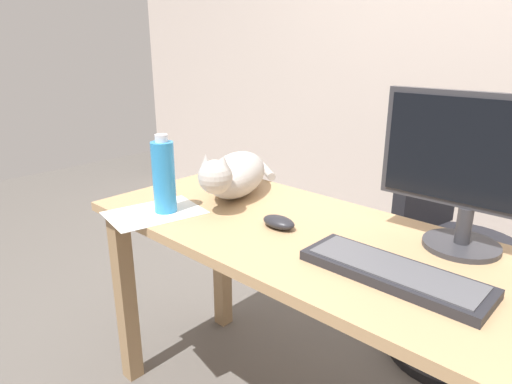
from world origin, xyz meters
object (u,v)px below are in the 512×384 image
at_px(monitor, 473,167).
at_px(computer_mouse, 279,222).
at_px(office_chair, 447,266).
at_px(cat, 235,174).
at_px(keyboard, 393,273).
at_px(water_bottle, 164,176).

height_order(monitor, computer_mouse, monitor).
distance_m(office_chair, cat, 0.96).
distance_m(office_chair, keyboard, 0.91).
relative_size(monitor, keyboard, 1.09).
distance_m(cat, water_bottle, 0.28).
xyz_separation_m(office_chair, water_bottle, (-0.61, -0.93, 0.46)).
relative_size(office_chair, monitor, 1.92).
bearing_deg(office_chair, computer_mouse, -107.66).
bearing_deg(water_bottle, computer_mouse, 22.56).
height_order(office_chair, cat, cat).
bearing_deg(cat, keyboard, -13.37).
xyz_separation_m(monitor, water_bottle, (-0.81, -0.38, -0.11)).
distance_m(office_chair, monitor, 0.81).
height_order(keyboard, computer_mouse, computer_mouse).
relative_size(office_chair, cat, 1.64).
xyz_separation_m(monitor, computer_mouse, (-0.45, -0.23, -0.21)).
relative_size(monitor, cat, 0.86).
distance_m(monitor, computer_mouse, 0.55).
bearing_deg(monitor, office_chair, 110.19).
bearing_deg(monitor, water_bottle, -154.96).
bearing_deg(computer_mouse, keyboard, -6.80).
bearing_deg(monitor, keyboard, -101.72).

